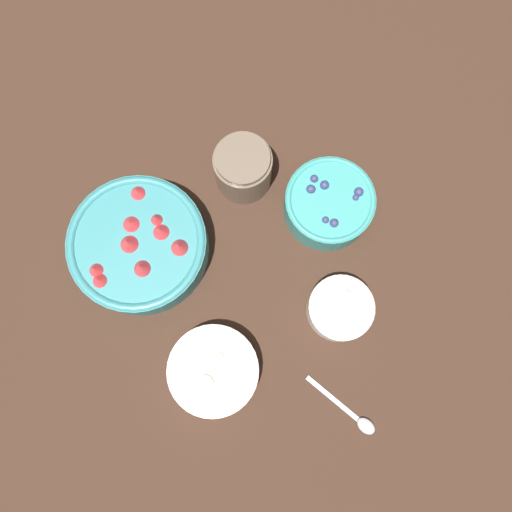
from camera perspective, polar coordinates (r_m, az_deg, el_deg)
ground_plane at (r=0.87m, az=-1.80°, el=-1.90°), size 4.00×4.00×0.00m
bowl_strawberries at (r=0.86m, az=-12.94°, el=1.30°), size 0.23×0.23×0.08m
bowl_blueberries at (r=0.87m, az=8.63°, el=6.04°), size 0.15×0.15×0.07m
bowl_bananas at (r=0.83m, az=-4.53°, el=-12.85°), size 0.15×0.15×0.05m
bowl_cream at (r=0.84m, az=9.95°, el=-5.83°), size 0.11×0.11×0.06m
jar_chocolate at (r=0.87m, az=-1.17°, el=9.96°), size 0.10×0.10×0.10m
spoon at (r=0.87m, az=11.37°, el=-17.37°), size 0.10×0.12×0.01m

